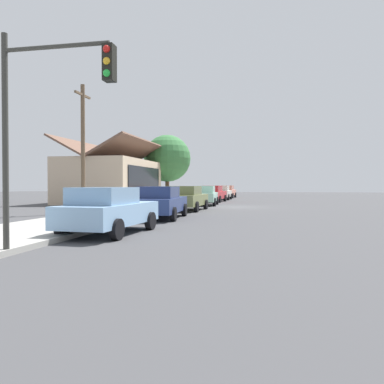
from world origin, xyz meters
TOP-DOWN VIEW (x-y plane):
  - ground_plane at (0.00, 0.00)m, footprint 120.00×120.00m
  - sidewalk_curb at (0.00, 5.60)m, footprint 60.00×4.20m
  - car_skyblue at (-16.85, 2.88)m, footprint 4.66×2.27m
  - car_navy at (-10.70, 2.79)m, footprint 4.98×2.22m
  - car_olive at (-4.65, 2.74)m, footprint 4.81×2.15m
  - car_seafoam at (1.78, 2.63)m, footprint 4.45×2.14m
  - car_cherry at (7.97, 2.83)m, footprint 4.84×2.17m
  - car_ivory at (13.93, 2.71)m, footprint 4.43×1.98m
  - car_coral at (20.10, 2.80)m, footprint 4.69×2.09m
  - storefront_building at (4.89, 11.98)m, footprint 11.48×6.78m
  - shade_tree at (12.40, 8.62)m, footprint 5.19×5.19m
  - traffic_light_main at (-21.12, 2.54)m, footprint 0.37×2.79m
  - utility_pole_wooden at (-8.23, 8.20)m, footprint 1.80×0.24m
  - fire_hydrant_red at (-10.68, 4.20)m, footprint 0.22×0.22m

SIDE VIEW (x-z plane):
  - ground_plane at x=0.00m, z-range 0.00..0.00m
  - sidewalk_curb at x=0.00m, z-range 0.00..0.16m
  - fire_hydrant_red at x=-10.68m, z-range 0.14..0.85m
  - car_seafoam at x=1.78m, z-range 0.02..1.61m
  - car_ivory at x=13.93m, z-range 0.02..1.61m
  - car_coral at x=20.10m, z-range 0.02..1.61m
  - car_cherry at x=7.97m, z-range 0.02..1.61m
  - car_skyblue at x=-16.85m, z-range 0.02..1.61m
  - car_olive at x=-4.65m, z-range 0.02..1.61m
  - car_navy at x=-10.70m, z-range 0.02..1.61m
  - storefront_building at x=4.89m, z-range -0.79..5.04m
  - traffic_light_main at x=-21.12m, z-range 0.89..6.09m
  - utility_pole_wooden at x=-8.23m, z-range 0.18..7.68m
  - shade_tree at x=12.40m, z-range 0.99..8.17m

